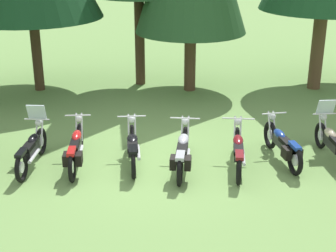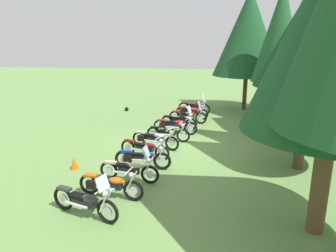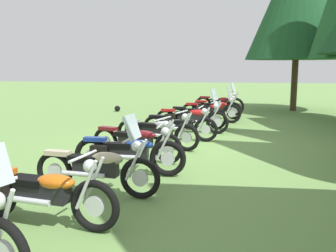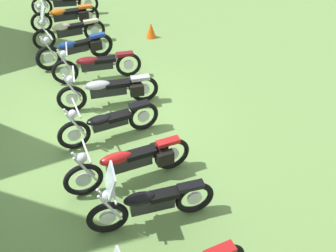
# 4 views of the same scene
# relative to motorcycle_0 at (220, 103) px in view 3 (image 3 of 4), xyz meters

# --- Properties ---
(ground_plane) EXTENTS (80.00, 80.00, 0.00)m
(ground_plane) POSITION_rel_motorcycle_0_xyz_m (6.53, -1.28, -0.49)
(ground_plane) COLOR #6B934C
(motorcycle_0) EXTENTS (0.86, 2.17, 1.39)m
(motorcycle_0) POSITION_rel_motorcycle_0_xyz_m (0.00, 0.00, 0.00)
(motorcycle_0) COLOR black
(motorcycle_0) RESTS_ON ground_plane
(motorcycle_1) EXTENTS (1.01, 2.09, 0.99)m
(motorcycle_1) POSITION_rel_motorcycle_0_xyz_m (1.15, -0.18, -0.05)
(motorcycle_1) COLOR black
(motorcycle_1) RESTS_ON ground_plane
(motorcycle_2) EXTENTS (0.74, 2.28, 1.36)m
(motorcycle_2) POSITION_rel_motorcycle_0_xyz_m (2.35, -0.30, -0.03)
(motorcycle_2) COLOR black
(motorcycle_2) RESTS_ON ground_plane
(motorcycle_3) EXTENTS (0.81, 2.07, 1.35)m
(motorcycle_3) POSITION_rel_motorcycle_0_xyz_m (3.64, -0.74, -0.03)
(motorcycle_3) COLOR black
(motorcycle_3) RESTS_ON ground_plane
(motorcycle_4) EXTENTS (0.76, 2.38, 1.01)m
(motorcycle_4) POSITION_rel_motorcycle_0_xyz_m (4.65, -0.94, -0.03)
(motorcycle_4) COLOR black
(motorcycle_4) RESTS_ON ground_plane
(motorcycle_5) EXTENTS (0.69, 2.18, 0.99)m
(motorcycle_5) POSITION_rel_motorcycle_0_xyz_m (5.96, -1.10, -0.06)
(motorcycle_5) COLOR black
(motorcycle_5) RESTS_ON ground_plane
(motorcycle_6) EXTENTS (1.04, 2.29, 0.99)m
(motorcycle_6) POSITION_rel_motorcycle_0_xyz_m (7.05, -1.64, -0.04)
(motorcycle_6) COLOR black
(motorcycle_6) RESTS_ON ground_plane
(motorcycle_7) EXTENTS (0.99, 2.23, 0.99)m
(motorcycle_7) POSITION_rel_motorcycle_0_xyz_m (8.33, -1.84, -0.05)
(motorcycle_7) COLOR black
(motorcycle_7) RESTS_ON ground_plane
(motorcycle_8) EXTENTS (0.63, 2.23, 1.01)m
(motorcycle_8) POSITION_rel_motorcycle_0_xyz_m (9.49, -1.76, -0.05)
(motorcycle_8) COLOR black
(motorcycle_8) RESTS_ON ground_plane
(motorcycle_9) EXTENTS (0.64, 2.20, 1.35)m
(motorcycle_9) POSITION_rel_motorcycle_0_xyz_m (10.68, -1.94, -0.02)
(motorcycle_9) COLOR black
(motorcycle_9) RESTS_ON ground_plane
(motorcycle_10) EXTENTS (0.81, 2.21, 1.00)m
(motorcycle_10) POSITION_rel_motorcycle_0_xyz_m (11.89, -2.33, -0.04)
(motorcycle_10) COLOR black
(motorcycle_10) RESTS_ON ground_plane
(dropped_helmet) EXTENTS (0.27, 0.27, 0.27)m
(dropped_helmet) POSITION_rel_motorcycle_0_xyz_m (-0.47, -4.74, -0.35)
(dropped_helmet) COLOR black
(dropped_helmet) RESTS_ON ground_plane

